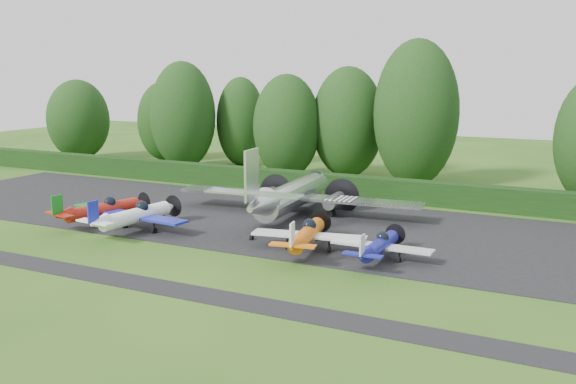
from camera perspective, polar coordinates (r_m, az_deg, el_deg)
The scene contains 16 objects.
ground at distance 39.46m, azimuth -6.17°, elevation -5.80°, with size 160.00×160.00×0.00m, color #235016.
apron at distance 47.87m, azimuth 0.29°, elevation -2.76°, with size 70.00×18.00×0.01m, color black.
taxiway_verge at distance 34.81m, azimuth -11.55°, elevation -8.24°, with size 70.00×2.00×0.00m, color black.
hedgerow at distance 57.72m, azimuth 5.13°, elevation -0.46°, with size 90.00×1.60×2.00m, color black.
transport_plane at distance 49.22m, azimuth 0.29°, elevation -0.27°, with size 19.84×15.21×6.36m.
light_plane_red at distance 48.89m, azimuth -16.12°, elevation -1.50°, with size 7.31×7.69×2.81m.
light_plane_white at distance 46.14m, azimuth -13.37°, elevation -2.02°, with size 7.63×8.03×2.93m.
light_plane_orange at distance 39.96m, azimuth 1.72°, elevation -3.80°, with size 7.25×7.62×2.79m.
light_plane_blue at distance 38.51m, azimuth 8.15°, elevation -4.73°, with size 6.19×6.51×2.38m.
tree_0 at distance 76.17m, azimuth -4.21°, elevation 6.25°, with size 5.75×5.75×10.45m.
tree_2 at distance 74.70m, azimuth -9.33°, elevation 6.74°, with size 7.47×7.47×12.24m.
tree_3 at distance 63.23m, azimuth 11.32°, elevation 6.85°, with size 8.16×8.16×14.20m.
tree_5 at distance 67.91m, azimuth 5.33°, elevation 6.18°, with size 7.58×7.58×11.64m.
tree_7 at distance 67.18m, azimuth -0.10°, elevation 5.84°, with size 7.05×7.05×10.86m.
tree_9 at distance 85.65m, azimuth -18.15°, elevation 6.12°, with size 7.73×7.73×10.07m.
tree_10 at distance 82.30m, azimuth -11.03°, elevation 6.19°, with size 6.40×6.40×9.79m.
Camera 1 is at (20.55, -31.75, 11.24)m, focal length 40.00 mm.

